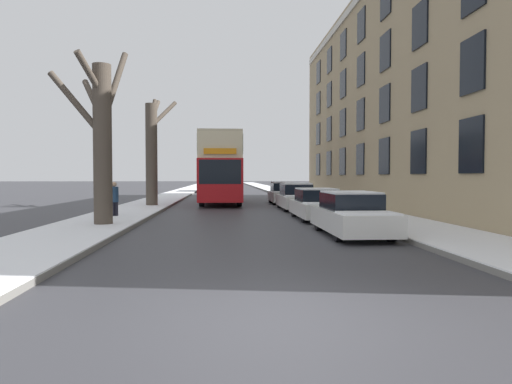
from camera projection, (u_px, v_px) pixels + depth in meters
The scene contains 13 objects.
ground_plane at pixel (295, 318), 5.84m from camera, with size 320.00×320.00×0.00m, color #38383D.
sidewalk_left at pixel (188, 190), 58.29m from camera, with size 2.93×130.00×0.16m.
sidewalk_right at pixel (273, 190), 59.06m from camera, with size 2.93×130.00×0.16m.
terrace_facade_right at pixel (454, 92), 24.44m from camera, with size 9.10×35.74×12.68m.
bare_tree_left_0 at pixel (101, 134), 15.89m from camera, with size 2.49×3.49×6.43m.
bare_tree_left_1 at pixel (152, 150), 26.17m from camera, with size 1.68×2.59×6.51m.
double_decker_bus at pixel (221, 166), 30.61m from camera, with size 2.62×10.94×4.45m.
parked_car_0 at pixel (351, 215), 13.96m from camera, with size 1.72×4.39×1.34m.
parked_car_1 at pixel (317, 205), 19.15m from camera, with size 1.76×4.36×1.31m.
parked_car_2 at pixel (296, 197), 24.65m from camera, with size 1.73×4.60×1.46m.
parked_car_3 at pixel (283, 194), 30.19m from camera, with size 1.68×3.95×1.44m.
oncoming_van at pixel (213, 182), 51.09m from camera, with size 1.96×5.38×2.19m.
pedestrian_left_sidewalk at pixel (114, 199), 18.98m from camera, with size 0.34×0.34×1.57m.
Camera 1 is at (-0.90, -5.73, 1.81)m, focal length 32.00 mm.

